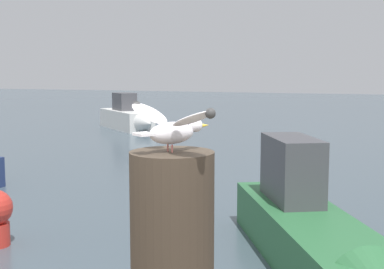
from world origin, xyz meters
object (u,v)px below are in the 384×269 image
Objects in this scene: seagull at (172,126)px; mooring_post at (172,253)px; boat_white at (130,118)px; boat_green at (315,235)px.

mooring_post is at bearing -123.12° from seagull.
boat_green is (10.28, -14.13, -0.04)m from boat_white.
boat_white is 17.47m from boat_green.
boat_green reaches higher than boat_white.
seagull is at bearing 56.88° from mooring_post.
mooring_post is 1.63× the size of seagull.
boat_white is 0.89× the size of boat_green.
seagull is 0.12× the size of boat_green.
boat_white is at bearing 118.63° from seagull.
seagull reaches higher than boat_green.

